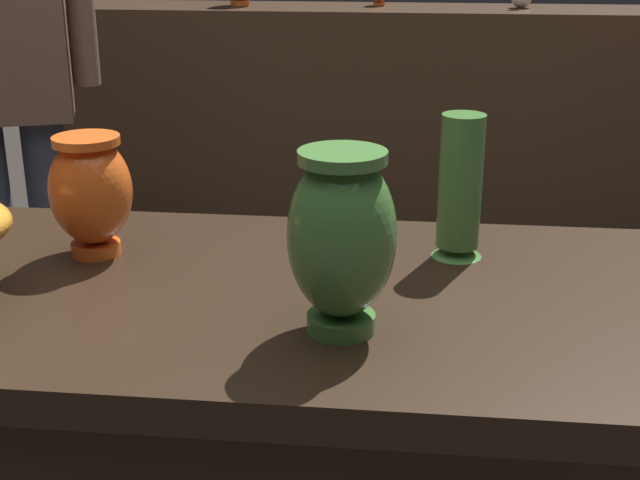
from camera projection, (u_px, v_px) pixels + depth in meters
back_display_shelf at (375, 138)px, 3.42m from camera, size 2.60×0.40×0.99m
vase_centerpiece at (342, 236)px, 1.10m from camera, size 0.14×0.14×0.24m
vase_tall_behind at (460, 189)px, 1.35m from camera, size 0.08×0.08×0.23m
vase_right_accent at (91, 191)px, 1.36m from camera, size 0.13×0.13×0.19m
visitor_near_left at (2, 56)px, 2.19m from camera, size 0.45×0.28×1.66m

